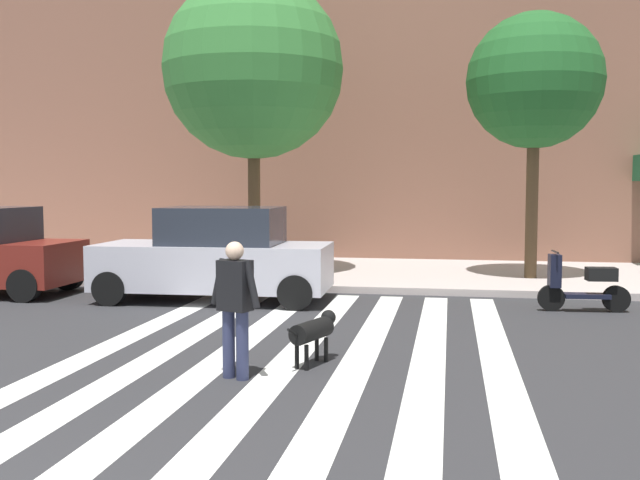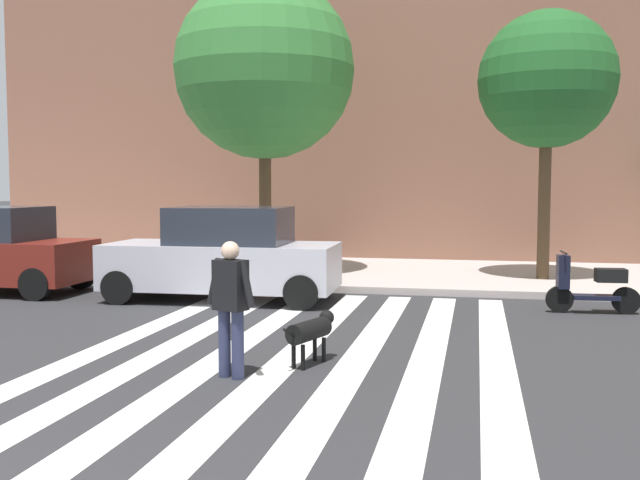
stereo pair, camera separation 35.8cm
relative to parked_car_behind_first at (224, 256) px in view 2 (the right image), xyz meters
The scene contains 9 objects.
ground_plane 4.87m from the parked_car_behind_first, 76.05° to the right, with size 160.00×160.00×0.00m, color #2B2B2D.
sidewalk_far 4.63m from the parked_car_behind_first, 75.35° to the left, with size 80.00×6.00×0.15m, color #B5A7A2.
crosswalk_stripes 5.35m from the parked_car_behind_first, 61.69° to the right, with size 5.85×11.52×0.01m.
parked_car_behind_first is the anchor object (origin of this frame).
parked_scooter 6.98m from the parked_car_behind_first, ahead, with size 1.63×0.50×1.11m.
street_tree_nearest 5.32m from the parked_car_behind_first, 92.01° to the left, with size 4.32×4.32×7.08m.
street_tree_middle 8.25m from the parked_car_behind_first, 29.31° to the left, with size 3.08×3.08×6.05m.
pedestrian_dog_walker 5.91m from the parked_car_behind_first, 69.53° to the right, with size 0.69×0.35×1.64m.
dog_on_leash 5.52m from the parked_car_behind_first, 58.70° to the right, with size 0.52×1.08×0.65m.
Camera 2 is at (3.76, -2.97, 2.31)m, focal length 40.84 mm.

